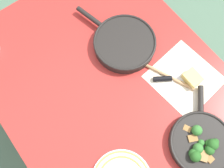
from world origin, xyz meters
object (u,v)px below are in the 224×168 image
skillet_broccoli (201,143)px  skillet_eggs (124,43)px  grater_knife (172,78)px  cheese_block (192,78)px  wooden_spoon (149,66)px

skillet_broccoli → skillet_eggs: 0.57m
skillet_eggs → grater_knife: bearing=-178.7°
skillet_eggs → grater_knife: size_ratio=2.08×
cheese_block → skillet_broccoli: bearing=144.0°
cheese_block → wooden_spoon: bearing=34.8°
grater_knife → cheese_block: 0.09m
grater_knife → cheese_block: size_ratio=2.74×
skillet_eggs → cheese_block: bearing=-169.7°
wooden_spoon → grater_knife: grater_knife is taller
skillet_eggs → wooden_spoon: 0.16m
skillet_eggs → grater_knife: skillet_eggs is taller
skillet_broccoli → cheese_block: 0.29m
wooden_spoon → cheese_block: (-0.17, -0.12, 0.01)m
grater_knife → cheese_block: cheese_block is taller
wooden_spoon → cheese_block: cheese_block is taller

